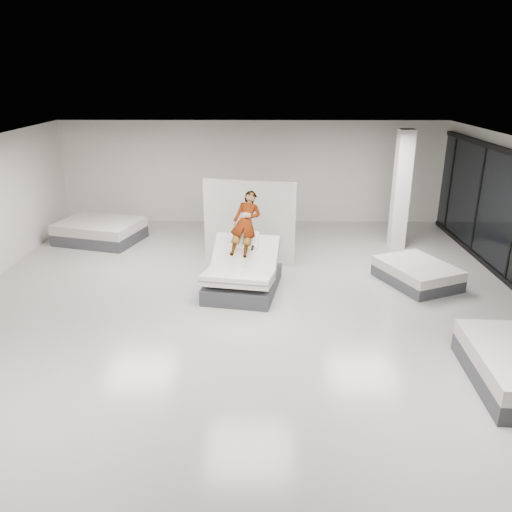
# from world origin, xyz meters

# --- Properties ---
(room) EXTENTS (14.00, 14.04, 3.20)m
(room) POSITION_xyz_m (0.00, 0.00, 1.60)
(room) COLOR #A4A19B
(room) RESTS_ON ground
(hero_bed) EXTENTS (1.78, 2.16, 1.25)m
(hero_bed) POSITION_xyz_m (-0.15, 1.45, 0.37)
(hero_bed) COLOR #393A3F
(hero_bed) RESTS_ON floor
(person) EXTENTS (0.82, 1.53, 1.23)m
(person) POSITION_xyz_m (-0.09, 1.77, 1.21)
(person) COLOR slate
(person) RESTS_ON hero_bed
(remote) EXTENTS (0.07, 0.15, 0.08)m
(remote) POSITION_xyz_m (0.06, 1.39, 1.04)
(remote) COLOR black
(remote) RESTS_ON person
(divider_panel) EXTENTS (2.29, 0.63, 2.11)m
(divider_panel) POSITION_xyz_m (-0.05, 3.27, 1.06)
(divider_panel) COLOR beige
(divider_panel) RESTS_ON floor
(flat_bed_right_far) EXTENTS (1.88, 2.10, 0.47)m
(flat_bed_right_far) POSITION_xyz_m (3.82, 1.94, 0.24)
(flat_bed_right_far) COLOR #393A3F
(flat_bed_right_far) RESTS_ON floor
(flat_bed_left_far) EXTENTS (2.54, 2.16, 0.60)m
(flat_bed_left_far) POSITION_xyz_m (-4.35, 4.92, 0.30)
(flat_bed_left_far) COLOR #393A3F
(flat_bed_left_far) RESTS_ON floor
(column) EXTENTS (0.40, 0.40, 3.20)m
(column) POSITION_xyz_m (4.00, 4.50, 1.60)
(column) COLOR white
(column) RESTS_ON floor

